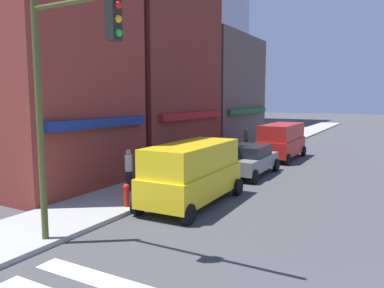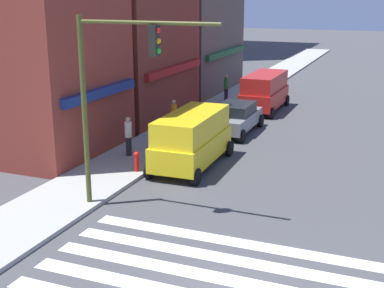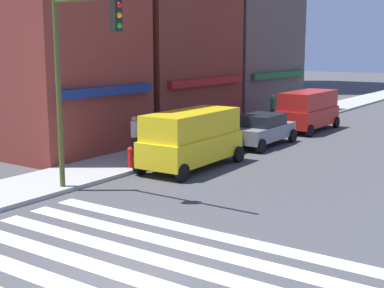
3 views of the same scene
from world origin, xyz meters
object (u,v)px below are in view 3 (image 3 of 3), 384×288
at_px(pedestrian_orange_vest, 195,124).
at_px(fire_hydrant, 130,156).
at_px(pedestrian_white_shirt, 134,135).
at_px(traffic_signal, 81,60).
at_px(van_yellow, 192,137).
at_px(van_red, 308,109).
at_px(pedestrian_green_top, 272,108).
at_px(sedan_grey, 262,129).

height_order(pedestrian_orange_vest, fire_hydrant, pedestrian_orange_vest).
bearing_deg(pedestrian_white_shirt, traffic_signal, -47.31).
bearing_deg(van_yellow, traffic_signal, 172.23).
height_order(van_yellow, pedestrian_orange_vest, van_yellow).
bearing_deg(pedestrian_orange_vest, fire_hydrant, 142.18).
relative_size(traffic_signal, pedestrian_orange_vest, 3.69).
height_order(van_red, pedestrian_orange_vest, van_red).
xyz_separation_m(pedestrian_green_top, pedestrian_orange_vest, (-9.23, -0.23, 0.00)).
bearing_deg(pedestrian_orange_vest, pedestrian_green_top, -46.18).
height_order(sedan_grey, pedestrian_green_top, pedestrian_green_top).
relative_size(van_yellow, pedestrian_orange_vest, 2.85).
relative_size(traffic_signal, pedestrian_green_top, 3.69).
distance_m(traffic_signal, pedestrian_green_top, 19.41).
relative_size(pedestrian_green_top, pedestrian_orange_vest, 1.00).
relative_size(traffic_signal, pedestrian_white_shirt, 3.69).
height_order(van_red, fire_hydrant, van_red).
xyz_separation_m(sedan_grey, pedestrian_orange_vest, (-1.87, 2.76, 0.23)).
xyz_separation_m(pedestrian_white_shirt, pedestrian_orange_vest, (4.33, -0.30, 0.00)).
distance_m(traffic_signal, pedestrian_orange_vest, 10.53).
relative_size(van_red, pedestrian_white_shirt, 2.83).
distance_m(van_yellow, van_red, 12.18).
xyz_separation_m(sedan_grey, van_red, (6.00, -0.00, 0.44)).
distance_m(traffic_signal, fire_hydrant, 5.35).
height_order(traffic_signal, van_red, traffic_signal).
distance_m(van_yellow, pedestrian_orange_vest, 5.13).
height_order(pedestrian_white_shirt, fire_hydrant, pedestrian_white_shirt).
bearing_deg(pedestrian_orange_vest, van_yellow, 165.05).
relative_size(sedan_grey, pedestrian_green_top, 2.50).
bearing_deg(van_red, pedestrian_orange_vest, 160.66).
bearing_deg(sedan_grey, traffic_signal, 176.41).
bearing_deg(traffic_signal, van_red, -1.96).
height_order(sedan_grey, pedestrian_white_shirt, pedestrian_white_shirt).
xyz_separation_m(van_yellow, sedan_grey, (6.18, 0.00, -0.44)).
bearing_deg(pedestrian_green_top, fire_hydrant, -6.94).
relative_size(van_red, pedestrian_green_top, 2.83).
relative_size(traffic_signal, sedan_grey, 1.48).
distance_m(van_red, pedestrian_orange_vest, 8.34).
relative_size(pedestrian_orange_vest, fire_hydrant, 2.10).
bearing_deg(fire_hydrant, traffic_signal, -162.84).
xyz_separation_m(sedan_grey, pedestrian_white_shirt, (-6.19, 3.06, 0.23)).
bearing_deg(sedan_grey, pedestrian_green_top, 21.50).
distance_m(sedan_grey, pedestrian_white_shirt, 6.91).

